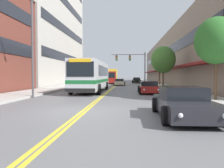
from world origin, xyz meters
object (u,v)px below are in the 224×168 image
Objects in this scene: box_truck at (111,76)px; street_tree_right_near at (217,41)px; car_black_parked_right_mid at (136,80)px; street_lamp_left_near at (36,27)px; street_tree_right_far at (160,63)px; city_bus at (92,75)px; traffic_signal_mast at (133,62)px; car_slate_blue_parked_left_near at (90,82)px; car_champagne_moving_lead at (120,82)px; car_white_parked_left_mid at (95,82)px; fire_hydrant at (166,88)px; car_red_parked_right_far at (149,88)px; street_tree_right_mid at (163,60)px; car_charcoal_parked_right_foreground at (183,103)px.

street_tree_right_near reaches higher than box_truck.
car_black_parked_right_mid is 37.12m from street_tree_right_near.
street_lamp_left_near is 27.08m from street_tree_right_far.
street_lamp_left_near reaches higher than city_bus.
car_slate_blue_parked_left_near is at bearing -166.29° from traffic_signal_mast.
car_black_parked_right_mid is (6.06, 27.51, -1.18)m from city_bus.
street_tree_right_near is (7.22, -24.66, 3.47)m from car_champagne_moving_lead.
car_white_parked_left_mid is 0.61× the size of box_truck.
car_slate_blue_parked_left_near reaches higher than car_white_parked_left_mid.
car_black_parked_right_mid is 29.72m from fire_hydrant.
street_tree_right_near is (12.28, -28.83, 3.47)m from car_white_parked_left_mid.
car_red_parked_right_far is 0.81× the size of street_tree_right_far.
city_bus is 2.83× the size of car_red_parked_right_far.
street_lamp_left_near reaches higher than street_tree_right_far.
car_slate_blue_parked_left_near is 1.07× the size of car_red_parked_right_far.
traffic_signal_mast is at bearing -95.17° from car_black_parked_right_mid.
street_tree_right_mid is at bearing 83.46° from fire_hydrant.
car_white_parked_left_mid is 0.89× the size of car_champagne_moving_lead.
fire_hydrant is at bearing -64.71° from car_white_parked_left_mid.
street_tree_right_near is (4.87, -23.73, -0.12)m from traffic_signal_mast.
street_tree_right_mid is (3.51, -10.86, -0.40)m from traffic_signal_mast.
street_tree_right_far reaches higher than box_truck.
city_bus is 2.65× the size of car_slate_blue_parked_left_near.
street_lamp_left_near is 13.12m from fire_hydrant.
city_bus is 1.74× the size of box_truck.
street_lamp_left_near reaches higher than car_champagne_moving_lead.
traffic_signal_mast is 1.13× the size of street_tree_right_mid.
car_black_parked_right_mid is at bearing 95.56° from street_tree_right_mid.
car_white_parked_left_mid is 0.73× the size of traffic_signal_mast.
city_bus reaches higher than box_truck.
car_champagne_moving_lead is (5.06, -4.17, 0.00)m from car_white_parked_left_mid.
traffic_signal_mast is (-1.33, 29.38, 3.56)m from car_charcoal_parked_right_foreground.
street_tree_right_near is at bearing -7.99° from street_lamp_left_near.
car_champagne_moving_lead is 0.52× the size of street_lamp_left_near.
car_charcoal_parked_right_foreground is at bearing -67.42° from city_bus.
box_truck is 1.35× the size of street_tree_right_mid.
car_slate_blue_parked_left_near reaches higher than car_red_parked_right_far.
car_black_parked_right_mid reaches higher than car_red_parked_right_far.
car_charcoal_parked_right_foreground is at bearing -75.78° from car_white_parked_left_mid.
car_white_parked_left_mid is (-0.07, 6.90, -0.04)m from car_slate_blue_parked_left_near.
car_white_parked_left_mid is 11.71m from car_black_parked_right_mid.
car_charcoal_parked_right_foreground is at bearing -96.81° from fire_hydrant.
car_white_parked_left_mid is 35.58m from car_charcoal_parked_right_foreground.
street_lamp_left_near reaches higher than car_white_parked_left_mid.
street_tree_right_mid is (2.33, -23.92, 3.12)m from car_black_parked_right_mid.
box_truck is at bearing 76.74° from car_slate_blue_parked_left_near.
box_truck is (2.77, 11.76, 1.02)m from car_slate_blue_parked_left_near.
street_tree_right_mid reaches higher than car_slate_blue_parked_left_near.
car_slate_blue_parked_left_near is 8.36m from traffic_signal_mast.
street_tree_right_mid is (8.39, 3.59, 1.94)m from city_bus.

